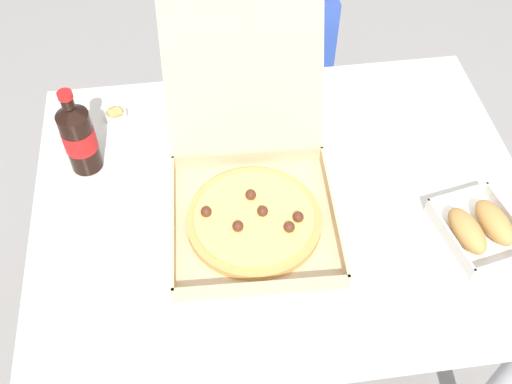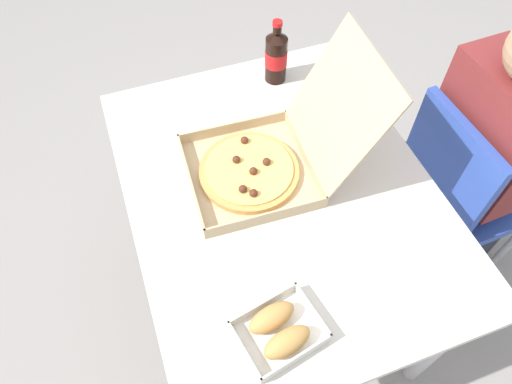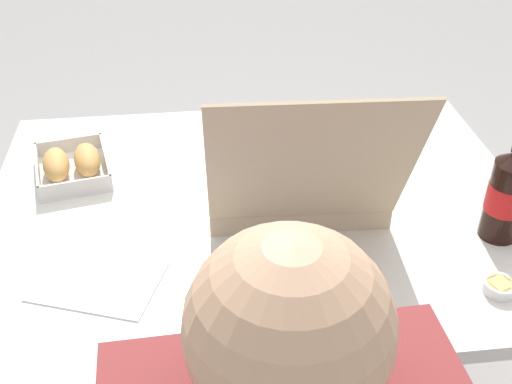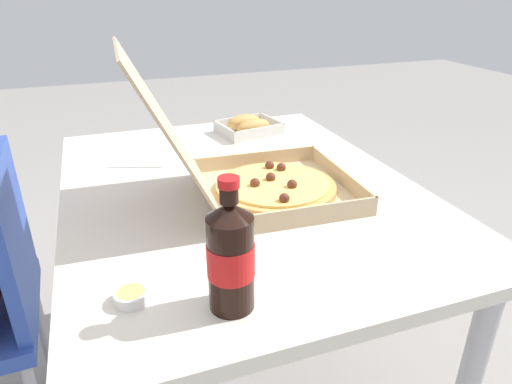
% 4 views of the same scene
% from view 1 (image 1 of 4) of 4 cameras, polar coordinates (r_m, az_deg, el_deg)
% --- Properties ---
extents(ground_plane, '(10.00, 10.00, 0.00)m').
position_cam_1_polar(ground_plane, '(1.94, 1.86, -13.57)').
color(ground_plane, gray).
extents(dining_table, '(1.11, 0.86, 0.71)m').
position_cam_1_polar(dining_table, '(1.40, 2.51, -2.55)').
color(dining_table, silver).
rests_on(dining_table, ground_plane).
extents(chair, '(0.42, 0.42, 0.83)m').
position_cam_1_polar(chair, '(1.97, 0.88, 10.61)').
color(chair, '#2D4CAD').
rests_on(chair, ground_plane).
extents(diner_person, '(0.37, 0.41, 1.15)m').
position_cam_1_polar(diner_person, '(1.89, 0.62, 16.52)').
color(diner_person, '#333847').
rests_on(diner_person, ground_plane).
extents(pizza_box_open, '(0.37, 0.52, 0.36)m').
position_cam_1_polar(pizza_box_open, '(1.28, -0.37, -0.02)').
color(pizza_box_open, tan).
rests_on(pizza_box_open, dining_table).
extents(bread_side_box, '(0.18, 0.22, 0.06)m').
position_cam_1_polar(bread_side_box, '(1.34, 20.68, -3.24)').
color(bread_side_box, white).
rests_on(bread_side_box, dining_table).
extents(cola_bottle, '(0.07, 0.07, 0.22)m').
position_cam_1_polar(cola_bottle, '(1.38, -16.64, 5.11)').
color(cola_bottle, black).
rests_on(cola_bottle, dining_table).
extents(paper_menu, '(0.25, 0.21, 0.00)m').
position_cam_1_polar(paper_menu, '(1.53, 12.93, 6.68)').
color(paper_menu, white).
rests_on(paper_menu, dining_table).
extents(dipping_sauce_cup, '(0.06, 0.06, 0.02)m').
position_cam_1_polar(dipping_sauce_cup, '(1.54, -13.32, 7.25)').
color(dipping_sauce_cup, white).
rests_on(dipping_sauce_cup, dining_table).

